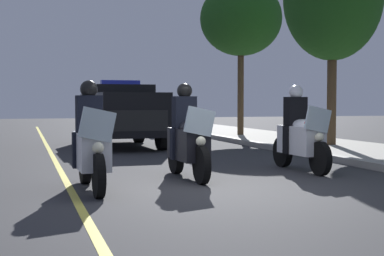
% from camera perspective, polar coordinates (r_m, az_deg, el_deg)
% --- Properties ---
extents(ground_plane, '(80.00, 80.00, 0.00)m').
position_cam_1_polar(ground_plane, '(8.60, 3.37, -6.51)').
color(ground_plane, '#333335').
extents(lane_stripe_center, '(48.00, 0.12, 0.01)m').
position_cam_1_polar(lane_stripe_center, '(8.11, -11.94, -7.11)').
color(lane_stripe_center, '#E0D14C').
rests_on(lane_stripe_center, ground).
extents(police_motorcycle_lead_left, '(2.14, 0.57, 1.72)m').
position_cam_1_polar(police_motorcycle_lead_left, '(8.75, -10.37, -1.79)').
color(police_motorcycle_lead_left, black).
rests_on(police_motorcycle_lead_left, ground).
extents(police_motorcycle_lead_right, '(2.14, 0.57, 1.72)m').
position_cam_1_polar(police_motorcycle_lead_right, '(9.93, -0.46, -1.22)').
color(police_motorcycle_lead_right, black).
rests_on(police_motorcycle_lead_right, ground).
extents(police_motorcycle_trailing, '(2.14, 0.57, 1.72)m').
position_cam_1_polar(police_motorcycle_trailing, '(11.21, 11.07, -0.82)').
color(police_motorcycle_trailing, black).
rests_on(police_motorcycle_trailing, ground).
extents(police_suv, '(4.95, 2.17, 2.05)m').
position_cam_1_polar(police_suv, '(17.22, -7.33, 1.63)').
color(police_suv, black).
rests_on(police_suv, ground).
extents(cyclist_background, '(1.76, 0.33, 1.69)m').
position_cam_1_polar(cyclist_background, '(23.36, -3.19, 1.37)').
color(cyclist_background, black).
rests_on(cyclist_background, ground).
extents(tree_behind_suv, '(3.19, 3.19, 5.98)m').
position_cam_1_polar(tree_behind_suv, '(22.00, 5.07, 11.13)').
color(tree_behind_suv, '#4C3823').
rests_on(tree_behind_suv, sidewalk_strip).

